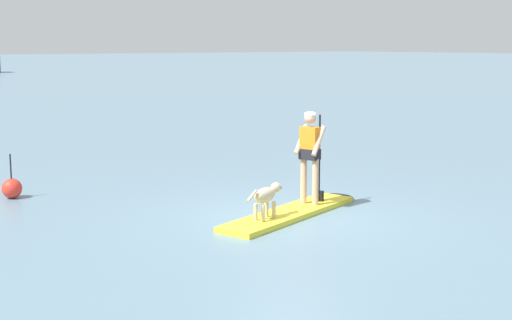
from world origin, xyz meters
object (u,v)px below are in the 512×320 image
at_px(dog, 266,196).
at_px(marker_buoy, 12,188).
at_px(paddleboard, 296,211).
at_px(person_paddler, 310,151).

bearing_deg(dog, marker_buoy, 120.09).
xyz_separation_m(paddleboard, marker_buoy, (-3.69, 4.50, 0.16)).
relative_size(paddleboard, dog, 3.84).
relative_size(paddleboard, marker_buoy, 4.16).
bearing_deg(person_paddler, dog, -163.39).
bearing_deg(paddleboard, dog, -163.39).
bearing_deg(dog, person_paddler, 16.61).
distance_m(dog, marker_buoy, 5.53).
relative_size(person_paddler, marker_buoy, 1.93).
relative_size(paddleboard, person_paddler, 2.16).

